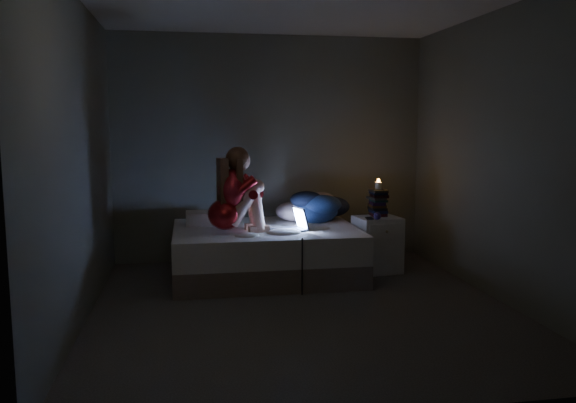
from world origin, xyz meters
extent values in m
cube|color=#322E2B|center=(0.00, 0.00, -0.01)|extent=(3.60, 3.80, 0.02)
cube|color=#5C6052|center=(0.00, 1.91, 1.30)|extent=(3.60, 0.02, 2.60)
cube|color=#5C6052|center=(0.00, -1.91, 1.30)|extent=(3.60, 0.02, 2.60)
cube|color=#5C6052|center=(-1.81, 0.00, 1.30)|extent=(0.02, 3.80, 2.60)
cube|color=#5C6052|center=(1.81, 0.00, 1.30)|extent=(0.02, 3.80, 2.60)
cube|color=silver|center=(-0.75, 1.40, 0.59)|extent=(0.47, 0.33, 0.13)
cube|color=silver|center=(1.04, 1.08, 0.30)|extent=(0.50, 0.46, 0.60)
cylinder|color=beige|center=(1.07, 1.17, 0.94)|extent=(0.07, 0.07, 0.08)
cube|color=black|center=(0.90, 1.00, 0.60)|extent=(0.11, 0.15, 0.01)
sphere|color=navy|center=(0.95, 0.92, 0.64)|extent=(0.08, 0.08, 0.08)
camera|label=1|loc=(-0.95, -4.74, 1.58)|focal=35.80mm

